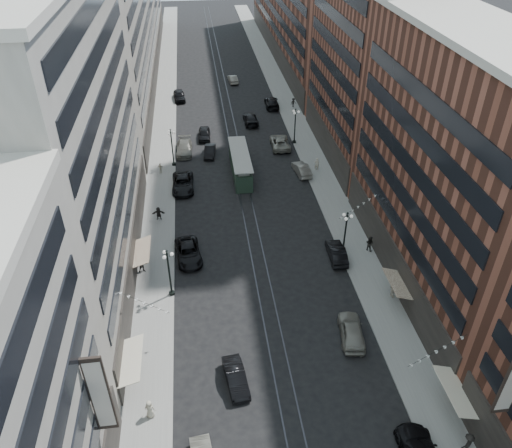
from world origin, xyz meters
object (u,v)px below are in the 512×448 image
lamppost_se_far (345,233)px  car_11 (280,142)px  streetcar (240,164)px  car_9 (179,96)px  pedestrian_4 (393,291)px  car_10 (337,253)px  lamppost_sw_mid (172,146)px  car_extra_1 (302,169)px  car_7 (183,183)px  car_13 (204,134)px  car_extra_2 (251,119)px  pedestrian_9 (293,103)px  pedestrian_1 (150,409)px  pedestrian_7 (370,243)px  pedestrian_6 (161,168)px  car_extra_0 (210,151)px  car_14 (233,79)px  car_8 (184,148)px  lamppost_se_mid (295,125)px  pedestrian_2 (142,265)px  car_2 (188,253)px  car_12 (272,102)px  lamppost_sw_far (169,271)px  car_5 (236,377)px  pedestrian_5 (159,213)px  pedestrian_3 (468,443)px  pedestrian_8 (317,164)px

lamppost_se_far → car_11: bearing=95.1°
streetcar → car_9: (-8.40, 28.90, -0.57)m
pedestrian_4 → car_10: 7.75m
lamppost_sw_mid → car_extra_1: 18.34m
car_7 → car_13: (3.45, 15.11, -0.05)m
car_extra_2 → pedestrian_9: bearing=-145.7°
pedestrian_1 → pedestrian_7: 29.07m
pedestrian_6 → car_extra_1: 19.52m
car_10 → car_extra_0: (-12.33, 25.95, -0.07)m
car_14 → car_8: bearing=66.3°
lamppost_se_mid → pedestrian_4: size_ratio=3.52×
lamppost_se_far → pedestrian_2: size_ratio=2.96×
car_extra_1 → lamppost_se_mid: bearing=-102.4°
lamppost_se_far → car_14: lamppost_se_far is taller
car_2 → car_12: car_12 is taller
pedestrian_9 → car_11: bearing=-131.4°
car_8 → car_extra_2: (11.06, 9.42, -0.04)m
car_7 → lamppost_sw_mid: bearing=101.2°
car_12 → car_7: bearing=62.0°
car_extra_2 → pedestrian_2: bearing=66.0°
lamppost_sw_mid → car_11: size_ratio=0.95×
car_10 → lamppost_se_far: bearing=-154.5°
lamppost_sw_mid → car_extra_0: 6.34m
car_13 → car_extra_0: car_13 is taller
car_13 → car_extra_0: (0.57, -5.97, -0.08)m
car_9 → car_13: car_9 is taller
lamppost_se_far → car_extra_2: lamppost_se_far is taller
lamppost_sw_far → pedestrian_4: bearing=-8.2°
lamppost_se_mid → car_8: bearing=-176.5°
lamppost_sw_far → car_11: 35.04m
lamppost_sw_mid → car_10: 29.34m
car_5 → car_8: 42.30m
pedestrian_1 → car_8: (2.98, 44.40, -0.19)m
pedestrian_6 → car_extra_0: 8.45m
streetcar → lamppost_sw_mid: bearing=160.0°
streetcar → car_extra_1: size_ratio=2.41×
lamppost_se_mid → pedestrian_6: size_ratio=3.70×
car_5 → pedestrian_4: 18.02m
pedestrian_5 → lamppost_sw_far: bearing=-82.5°
pedestrian_1 → car_11: 47.83m
car_2 → car_9: (-0.95, 46.91, 0.07)m
pedestrian_4 → car_extra_0: pedestrian_4 is taller
car_11 → pedestrian_7: bearing=103.5°
streetcar → car_13: bearing=110.7°
pedestrian_3 → pedestrian_8: size_ratio=0.98×
pedestrian_8 → car_extra_0: (-14.58, 6.54, -0.36)m
car_5 → pedestrian_5: size_ratio=2.63×
lamppost_sw_far → pedestrian_2: size_ratio=2.96×
car_10 → car_12: size_ratio=0.82×
pedestrian_5 → car_extra_2: (14.26, 26.92, -0.20)m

